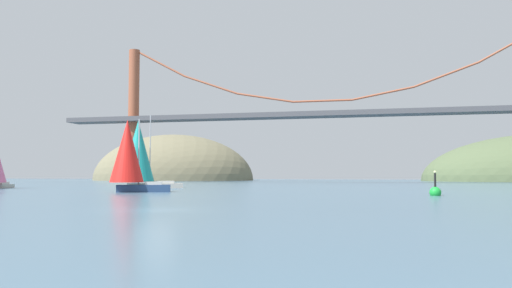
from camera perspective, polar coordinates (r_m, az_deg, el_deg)
The scene contains 6 objects.
ground_plane at distance 29.90m, azimuth -11.47°, elevation -7.28°, with size 360.00×360.00×0.00m, color #426075.
headland_left at distance 175.59m, azimuth -9.30°, elevation -4.04°, with size 55.30×44.00×31.12m, color #6B664C.
suspension_bridge at distance 123.63m, azimuth 7.45°, elevation 3.55°, with size 135.33×6.00×35.24m.
sailboat_red_spinnaker at distance 60.04m, azimuth -14.13°, elevation -1.05°, with size 7.39×5.04×8.42m.
sailboat_teal_sail at distance 75.92m, azimuth -13.01°, elevation -0.97°, with size 9.51×6.92×10.70m.
channel_buoy at distance 51.76m, azimuth 19.49°, elevation -5.08°, with size 1.10×1.10×2.64m.
Camera 1 is at (12.47, -27.09, 2.05)m, focal length 35.62 mm.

